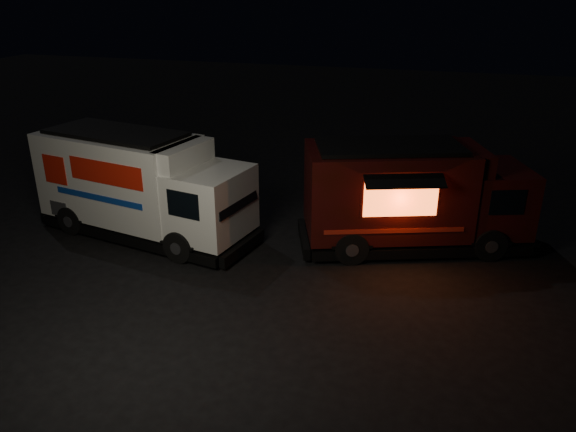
# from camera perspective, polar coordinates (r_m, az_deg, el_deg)

# --- Properties ---
(ground) EXTENTS (80.00, 80.00, 0.00)m
(ground) POSITION_cam_1_polar(r_m,az_deg,el_deg) (14.66, -5.75, -7.01)
(ground) COLOR black
(ground) RESTS_ON ground
(white_truck) EXTENTS (7.30, 3.63, 3.16)m
(white_truck) POSITION_cam_1_polar(r_m,az_deg,el_deg) (17.38, -14.35, 2.97)
(white_truck) COLOR silver
(white_truck) RESTS_ON ground
(red_truck) EXTENTS (7.08, 4.56, 3.09)m
(red_truck) POSITION_cam_1_polar(r_m,az_deg,el_deg) (16.55, 12.88, 1.99)
(red_truck) COLOR #36090B
(red_truck) RESTS_ON ground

